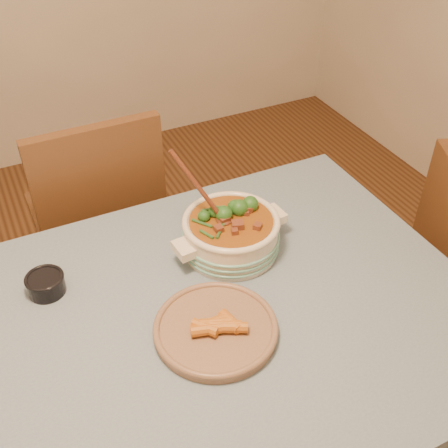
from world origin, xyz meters
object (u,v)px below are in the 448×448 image
object	(u,v)px
dining_table	(169,354)
chair_far	(99,213)
stew_casserole	(231,231)
condiment_bowl	(45,283)
fried_plate	(216,327)

from	to	relation	value
dining_table	chair_far	distance (m)	0.83
stew_casserole	condiment_bowl	xyz separation A→B (m)	(-0.53, 0.06, -0.04)
condiment_bowl	fried_plate	size ratio (longest dim) A/B	0.31
stew_casserole	chair_far	size ratio (longest dim) A/B	0.37
dining_table	condiment_bowl	xyz separation A→B (m)	(-0.24, 0.27, 0.12)
condiment_bowl	dining_table	bearing A→B (deg)	-48.53
fried_plate	chair_far	bearing A→B (deg)	95.26
stew_casserole	fried_plate	world-z (taller)	stew_casserole
stew_casserole	fried_plate	xyz separation A→B (m)	(-0.18, -0.27, -0.05)
dining_table	stew_casserole	distance (m)	0.39
dining_table	condiment_bowl	size ratio (longest dim) A/B	15.69
dining_table	condiment_bowl	distance (m)	0.38
dining_table	stew_casserole	world-z (taller)	stew_casserole
stew_casserole	fried_plate	bearing A→B (deg)	-123.01
condiment_bowl	chair_far	xyz separation A→B (m)	(0.27, 0.55, -0.23)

